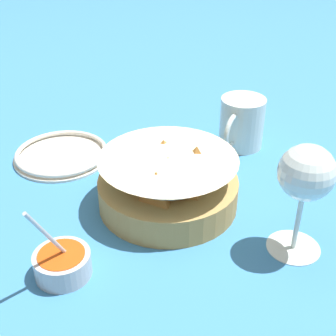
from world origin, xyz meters
name	(u,v)px	position (x,y,z in m)	size (l,w,h in m)	color
ground_plane	(193,205)	(0.00, 0.00, 0.00)	(4.00, 4.00, 0.00)	teal
food_basket	(169,183)	(0.02, -0.03, 0.04)	(0.21, 0.21, 0.09)	#B2894C
sauce_cup	(62,263)	(0.22, -0.08, 0.02)	(0.08, 0.07, 0.13)	#B7B7BC
wine_glass	(306,177)	(0.02, 0.17, 0.12)	(0.07, 0.07, 0.16)	silver
beer_mug	(241,125)	(-0.22, -0.01, 0.04)	(0.12, 0.08, 0.10)	silver
side_plate	(62,154)	(-0.01, -0.27, 0.01)	(0.17, 0.17, 0.01)	silver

